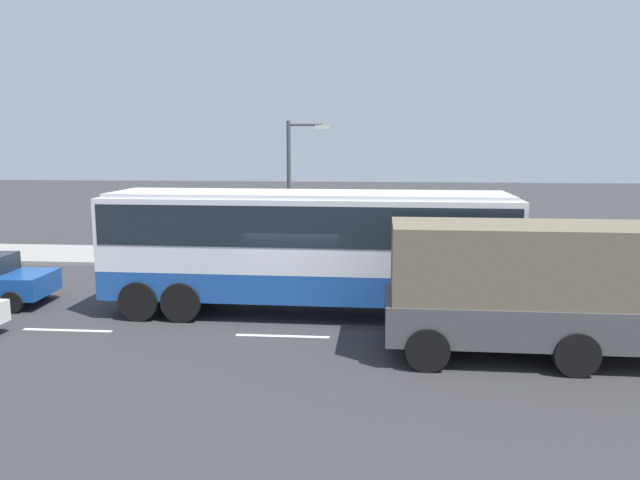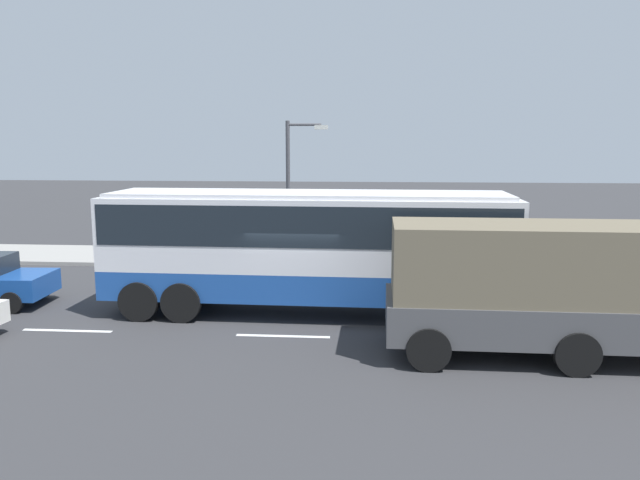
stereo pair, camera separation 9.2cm
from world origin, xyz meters
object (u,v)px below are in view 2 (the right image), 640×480
at_px(pedestrian_near_curb, 537,242).
at_px(pedestrian_at_crossing, 253,235).
at_px(cargo_truck, 566,287).
at_px(coach_bus, 308,239).
at_px(street_lamp, 293,181).

xyz_separation_m(pedestrian_near_curb, pedestrian_at_crossing, (-11.37, 1.22, -0.05)).
distance_m(cargo_truck, pedestrian_near_curb, 10.55).
distance_m(cargo_truck, pedestrian_at_crossing, 14.85).
distance_m(coach_bus, street_lamp, 6.68).
xyz_separation_m(pedestrian_at_crossing, street_lamp, (1.93, -1.88, 2.38)).
bearing_deg(pedestrian_at_crossing, coach_bus, 116.46).
relative_size(pedestrian_near_curb, street_lamp, 0.29).
relative_size(cargo_truck, street_lamp, 1.52).
bearing_deg(pedestrian_near_curb, street_lamp, -13.10).
relative_size(coach_bus, cargo_truck, 1.37).
relative_size(cargo_truck, pedestrian_near_curb, 5.31).
distance_m(coach_bus, cargo_truck, 6.97).
relative_size(pedestrian_near_curb, pedestrian_at_crossing, 1.05).
bearing_deg(pedestrian_near_curb, cargo_truck, 61.70).
distance_m(pedestrian_near_curb, pedestrian_at_crossing, 11.44).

